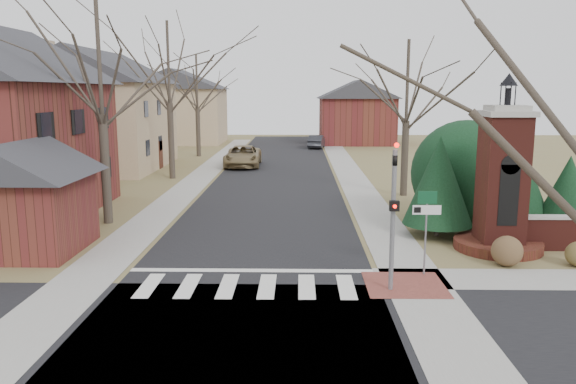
{
  "coord_description": "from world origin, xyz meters",
  "views": [
    {
      "loc": [
        1.54,
        -15.41,
        5.87
      ],
      "look_at": [
        1.14,
        6.0,
        1.98
      ],
      "focal_mm": 35.0,
      "sensor_mm": 36.0,
      "label": 1
    }
  ],
  "objects_px": {
    "traffic_signal_pole": "(393,205)",
    "pickup_truck": "(243,156)",
    "distant_car": "(317,141)",
    "sign_post": "(426,216)",
    "brick_gate_monument": "(501,193)"
  },
  "relations": [
    {
      "from": "pickup_truck",
      "to": "distant_car",
      "type": "bearing_deg",
      "value": 65.58
    },
    {
      "from": "sign_post",
      "to": "brick_gate_monument",
      "type": "bearing_deg",
      "value": 41.42
    },
    {
      "from": "traffic_signal_pole",
      "to": "pickup_truck",
      "type": "xyz_separation_m",
      "value": [
        -7.11,
        27.54,
        -1.78
      ]
    },
    {
      "from": "sign_post",
      "to": "pickup_truck",
      "type": "relative_size",
      "value": 0.47
    },
    {
      "from": "sign_post",
      "to": "pickup_truck",
      "type": "height_order",
      "value": "sign_post"
    },
    {
      "from": "sign_post",
      "to": "brick_gate_monument",
      "type": "xyz_separation_m",
      "value": [
        3.41,
        3.01,
        0.22
      ]
    },
    {
      "from": "traffic_signal_pole",
      "to": "brick_gate_monument",
      "type": "distance_m",
      "value": 6.47
    },
    {
      "from": "sign_post",
      "to": "distant_car",
      "type": "xyz_separation_m",
      "value": [
        -2.19,
        40.5,
        -1.28
      ]
    },
    {
      "from": "sign_post",
      "to": "pickup_truck",
      "type": "distance_m",
      "value": 27.47
    },
    {
      "from": "sign_post",
      "to": "brick_gate_monument",
      "type": "distance_m",
      "value": 4.55
    },
    {
      "from": "traffic_signal_pole",
      "to": "pickup_truck",
      "type": "bearing_deg",
      "value": 104.48
    },
    {
      "from": "brick_gate_monument",
      "to": "distant_car",
      "type": "xyz_separation_m",
      "value": [
        -5.6,
        37.5,
        -1.49
      ]
    },
    {
      "from": "pickup_truck",
      "to": "distant_car",
      "type": "relative_size",
      "value": 1.43
    },
    {
      "from": "traffic_signal_pole",
      "to": "pickup_truck",
      "type": "distance_m",
      "value": 28.5
    },
    {
      "from": "sign_post",
      "to": "brick_gate_monument",
      "type": "relative_size",
      "value": 0.42
    }
  ]
}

